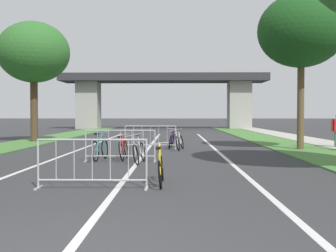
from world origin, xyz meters
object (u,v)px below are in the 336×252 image
at_px(tree_right_maple_mid, 301,31).
at_px(tree_left_pine_near, 34,53).
at_px(crowd_barrier_second, 120,146).
at_px(bicycle_red_5, 123,149).
at_px(bicycle_silver_2, 139,152).
at_px(crowd_barrier_third, 150,137).
at_px(bicycle_purple_4, 172,140).
at_px(bicycle_teal_1, 100,149).
at_px(crowd_barrier_nearest, 92,164).
at_px(bicycle_yellow_0, 161,169).
at_px(bicycle_white_3, 180,142).

bearing_deg(tree_right_maple_mid, tree_left_pine_near, 159.30).
bearing_deg(crowd_barrier_second, bicycle_red_5, 85.61).
relative_size(tree_left_pine_near, bicycle_silver_2, 3.97).
height_order(crowd_barrier_third, bicycle_silver_2, crowd_barrier_third).
bearing_deg(tree_right_maple_mid, bicycle_purple_4, 170.74).
relative_size(crowd_barrier_second, crowd_barrier_third, 0.99).
xyz_separation_m(tree_right_maple_mid, bicycle_teal_1, (-8.00, -4.08, -4.77)).
relative_size(crowd_barrier_nearest, bicycle_purple_4, 1.37).
bearing_deg(bicycle_yellow_0, bicycle_teal_1, 114.48).
bearing_deg(crowd_barrier_nearest, bicycle_purple_4, 81.35).
height_order(tree_left_pine_near, bicycle_purple_4, tree_left_pine_near).
bearing_deg(bicycle_silver_2, bicycle_white_3, -98.17).
bearing_deg(crowd_barrier_second, tree_right_maple_mid, 31.76).
bearing_deg(bicycle_white_3, crowd_barrier_second, 75.89).
height_order(bicycle_teal_1, bicycle_silver_2, bicycle_silver_2).
xyz_separation_m(crowd_barrier_second, bicycle_red_5, (0.04, 0.53, -0.16)).
xyz_separation_m(bicycle_white_3, bicycle_red_5, (-1.97, -3.96, 0.00)).
bearing_deg(crowd_barrier_nearest, bicycle_silver_2, 82.55).
distance_m(crowd_barrier_second, bicycle_red_5, 0.56).
xyz_separation_m(crowd_barrier_nearest, bicycle_yellow_0, (1.42, 0.53, -0.17)).
bearing_deg(bicycle_red_5, tree_left_pine_near, 126.67).
bearing_deg(bicycle_yellow_0, bicycle_silver_2, 101.70).
bearing_deg(crowd_barrier_third, tree_left_pine_near, 146.52).
height_order(crowd_barrier_second, bicycle_silver_2, crowd_barrier_second).
relative_size(bicycle_teal_1, bicycle_purple_4, 0.99).
xyz_separation_m(tree_right_maple_mid, crowd_barrier_third, (-6.56, 0.56, -4.63)).
bearing_deg(bicycle_silver_2, tree_left_pine_near, -49.14).
bearing_deg(tree_left_pine_near, crowd_barrier_nearest, -67.20).
bearing_deg(tree_right_maple_mid, crowd_barrier_second, -148.24).
relative_size(crowd_barrier_third, bicycle_teal_1, 1.39).
height_order(tree_right_maple_mid, bicycle_purple_4, tree_right_maple_mid).
bearing_deg(bicycle_purple_4, crowd_barrier_nearest, 87.21).
bearing_deg(bicycle_red_5, tree_right_maple_mid, 31.28).
distance_m(crowd_barrier_second, bicycle_purple_4, 5.66).
height_order(crowd_barrier_third, bicycle_red_5, crowd_barrier_third).
distance_m(tree_left_pine_near, crowd_barrier_second, 12.14).
bearing_deg(bicycle_teal_1, crowd_barrier_nearest, -73.38).
distance_m(bicycle_teal_1, bicycle_purple_4, 5.54).
bearing_deg(tree_left_pine_near, bicycle_red_5, -55.85).
distance_m(crowd_barrier_nearest, bicycle_white_3, 9.75).
relative_size(crowd_barrier_second, bicycle_teal_1, 1.38).
bearing_deg(bicycle_yellow_0, bicycle_purple_4, 89.17).
xyz_separation_m(crowd_barrier_second, bicycle_white_3, (2.01, 4.49, -0.16)).
xyz_separation_m(bicycle_yellow_0, bicycle_silver_2, (-0.82, 4.03, 0.02)).
relative_size(tree_left_pine_near, bicycle_yellow_0, 3.94).
xyz_separation_m(bicycle_yellow_0, bicycle_red_5, (-1.45, 5.05, 0.01)).
bearing_deg(tree_left_pine_near, crowd_barrier_second, -57.53).
relative_size(tree_left_pine_near, crowd_barrier_second, 2.86).
distance_m(crowd_barrier_second, bicycle_yellow_0, 4.76).
bearing_deg(bicycle_purple_4, bicycle_yellow_0, 94.87).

